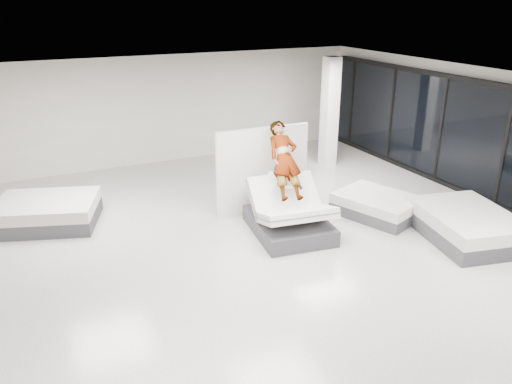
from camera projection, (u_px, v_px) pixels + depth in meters
room at (282, 181)px, 9.18m from camera, size 14.00×14.04×3.20m
hero_bed at (289, 216)px, 10.65m from camera, size 1.73×2.16×1.24m
person at (285, 172)px, 10.61m from camera, size 0.88×1.74×1.54m
remote at (300, 187)px, 10.45m from camera, size 0.07×0.15×0.08m
divider_panel at (263, 170)px, 11.53m from camera, size 2.24×0.21×2.03m
flat_bed_right_far at (377, 205)px, 11.57m from camera, size 1.87×2.14×0.49m
flat_bed_right_near at (467, 225)px, 10.43m from camera, size 2.09×2.51×0.61m
flat_bed_left_far at (47, 212)px, 11.08m from camera, size 2.52×2.19×0.58m
column at (330, 113)px, 14.57m from camera, size 0.40×0.40×3.20m
storefront_glazing at (505, 149)px, 11.61m from camera, size 0.12×13.40×2.92m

